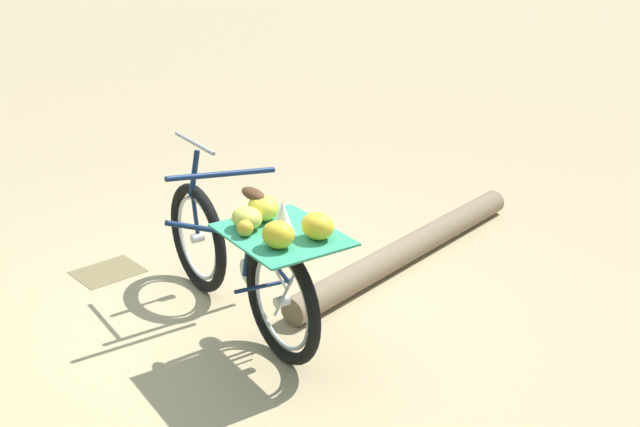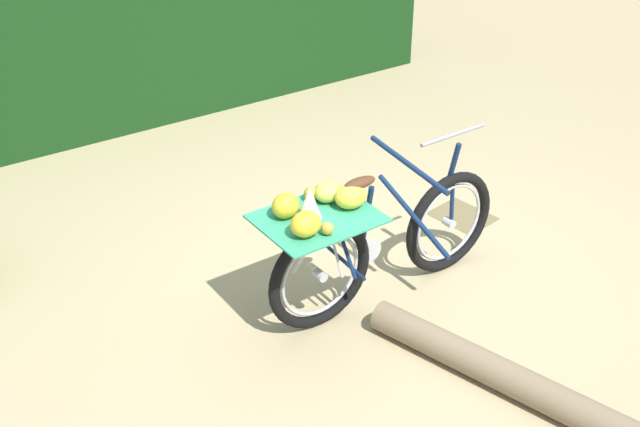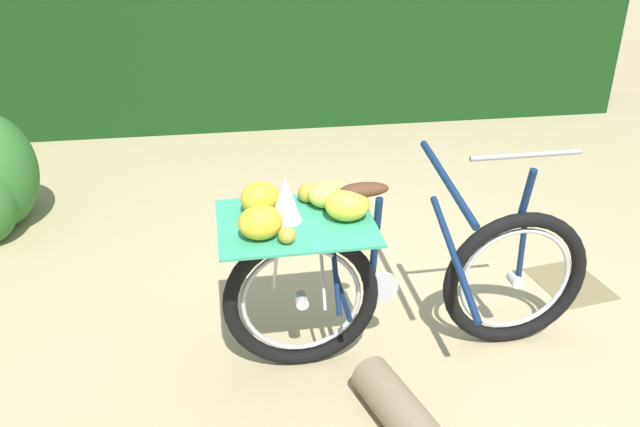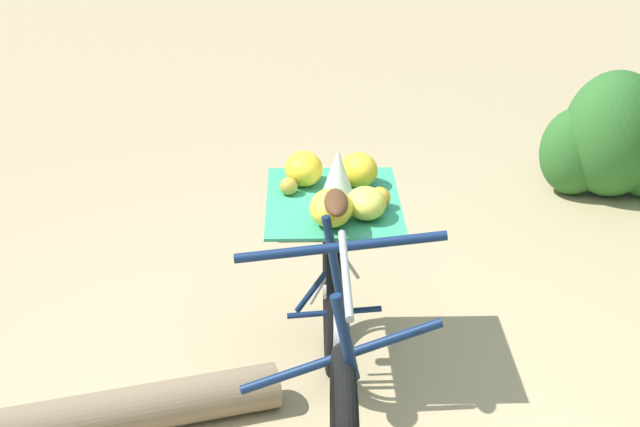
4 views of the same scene
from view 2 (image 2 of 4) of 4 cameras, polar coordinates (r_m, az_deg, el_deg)
ground_plane at (r=5.45m, az=3.26°, el=-4.44°), size 60.00×60.00×0.00m
bicycle at (r=4.94m, az=3.72°, el=-1.66°), size 0.76×1.80×1.03m
fallen_log at (r=4.55m, az=17.27°, el=-13.04°), size 2.47×0.51×0.18m
leaf_litter_patch at (r=6.18m, az=10.15°, el=-0.17°), size 0.44×0.36×0.01m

